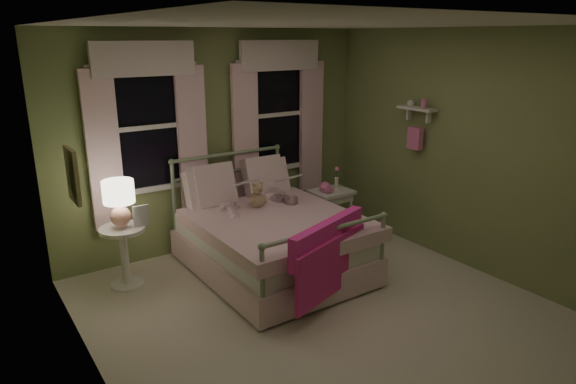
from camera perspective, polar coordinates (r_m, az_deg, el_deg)
room_shell at (r=4.51m, az=4.13°, el=1.36°), size 4.20×4.20×4.20m
bed at (r=5.65m, az=-1.99°, el=-5.12°), size 1.58×2.04×1.18m
pink_throw at (r=4.79m, az=4.59°, el=-6.43°), size 1.07×0.49×0.71m
child_left at (r=5.69m, az=-6.71°, el=0.80°), size 0.31×0.25×0.73m
child_right at (r=5.95m, az=-1.94°, el=1.61°), size 0.42×0.37×0.72m
book_left at (r=5.47m, az=-5.50°, el=0.46°), size 0.20×0.12×0.26m
book_right at (r=5.76m, az=-0.60°, el=0.95°), size 0.21×0.14×0.26m
teddy_bear at (r=5.72m, az=-3.44°, el=-0.51°), size 0.23×0.18×0.31m
nightstand_left at (r=5.55m, az=-17.76°, el=-6.00°), size 0.46×0.46×0.65m
table_lamp at (r=5.37m, az=-18.27°, el=-0.73°), size 0.31×0.31×0.48m
book_nightstand at (r=5.42m, az=-16.73°, el=-3.75°), size 0.17×0.23×0.02m
nightstand_right at (r=6.48m, az=4.82°, el=-0.67°), size 0.50×0.40×0.64m
pink_toy at (r=6.37m, az=4.19°, el=0.53°), size 0.14×0.18×0.14m
bud_vase at (r=6.53m, az=5.42°, el=1.63°), size 0.06×0.06×0.28m
window_left at (r=5.80m, az=-15.32°, el=7.59°), size 1.34×0.13×1.96m
window_right at (r=6.55m, az=-1.00°, el=9.19°), size 1.34×0.13×1.96m
wall_shelf at (r=6.24m, az=14.03°, el=7.39°), size 0.15×0.50×0.60m
framed_picture at (r=4.19m, az=-22.80°, el=1.69°), size 0.03×0.32×0.42m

